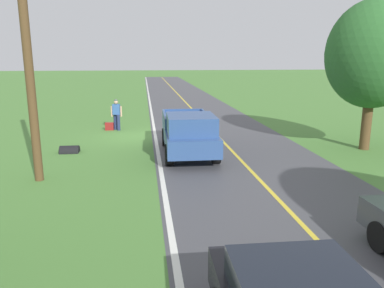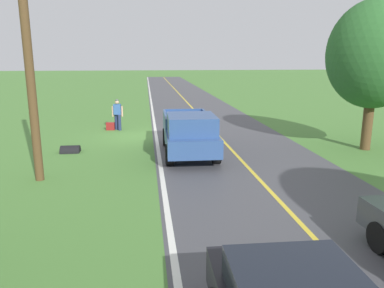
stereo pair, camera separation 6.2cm
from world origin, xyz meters
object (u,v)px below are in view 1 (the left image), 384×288
(hitchhiker_walking, at_px, (117,113))
(pickup_truck_passing, at_px, (189,132))
(suitcase_carried, at_px, (109,126))
(utility_pole_roadside, at_px, (28,57))
(tree_far_side_near, at_px, (374,55))

(hitchhiker_walking, bearing_deg, pickup_truck_passing, 119.05)
(suitcase_carried, height_order, utility_pole_roadside, utility_pole_roadside)
(hitchhiker_walking, distance_m, utility_pole_roadside, 9.45)
(hitchhiker_walking, relative_size, utility_pole_roadside, 0.22)
(hitchhiker_walking, xyz_separation_m, pickup_truck_passing, (-3.35, 6.04, -0.01))
(hitchhiker_walking, relative_size, tree_far_side_near, 0.27)
(pickup_truck_passing, xyz_separation_m, utility_pole_roadside, (5.36, 2.68, 3.05))
(hitchhiker_walking, xyz_separation_m, tree_far_side_near, (-11.25, 6.04, 3.14))
(pickup_truck_passing, distance_m, tree_far_side_near, 8.50)
(hitchhiker_walking, xyz_separation_m, suitcase_carried, (0.43, 0.04, -0.76))
(hitchhiker_walking, height_order, pickup_truck_passing, pickup_truck_passing)
(suitcase_carried, distance_m, utility_pole_roadside, 9.60)
(tree_far_side_near, height_order, utility_pole_roadside, utility_pole_roadside)
(tree_far_side_near, xyz_separation_m, utility_pole_roadside, (13.25, 2.68, -0.10))
(tree_far_side_near, bearing_deg, suitcase_carried, -27.18)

